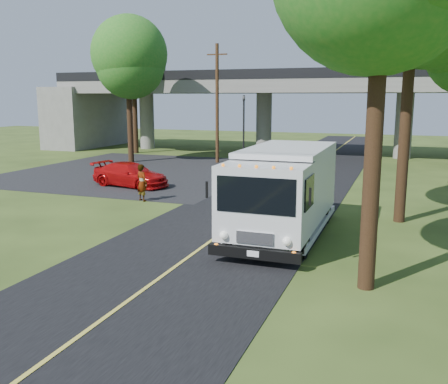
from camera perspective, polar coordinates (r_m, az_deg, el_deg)
The scene contains 12 objects.
ground at distance 14.59m, azimuth -6.82°, elevation -9.44°, with size 120.00×120.00×0.00m, color #2D4016.
road at distance 23.59m, azimuth 4.18°, elevation -1.53°, with size 7.00×90.00×0.02m, color black.
parking_lot at distance 35.13m, azimuth -9.62°, elevation 2.40°, with size 16.00×18.00×0.01m, color black.
lane_line at distance 23.59m, azimuth 4.19°, elevation -1.48°, with size 0.12×90.00×0.01m, color gold.
overpass at distance 44.63m, azimuth 12.17°, elevation 9.93°, with size 54.00×10.00×7.30m.
traffic_signal at distance 40.15m, azimuth 2.27°, elevation 8.15°, with size 0.18×0.22×5.20m.
utility_pole at distance 38.72m, azimuth -0.79°, elevation 10.13°, with size 1.60×0.26×9.00m.
tree_left_lot at distance 39.60m, azimuth -10.80°, elevation 14.75°, with size 5.60×5.50×10.50m.
tree_left_far at distance 46.25m, azimuth -10.17°, elevation 13.60°, with size 5.26×5.16×9.89m.
step_van at distance 18.21m, azimuth 6.82°, elevation 0.33°, with size 2.87×7.68×3.22m.
red_sedan at distance 28.99m, azimuth -10.64°, elevation 1.96°, with size 1.90×4.68×1.36m, color #B10A0C.
pedestrian at distance 24.72m, azimuth -9.36°, elevation 1.05°, with size 0.67×0.44×1.83m, color gray.
Camera 1 is at (6.27, -12.18, 5.02)m, focal length 40.00 mm.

